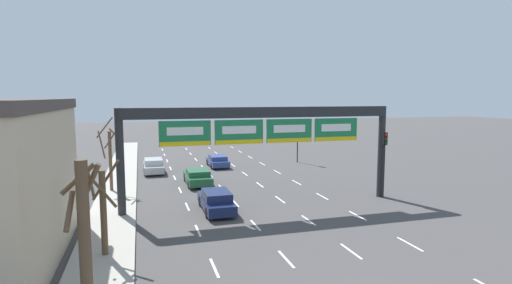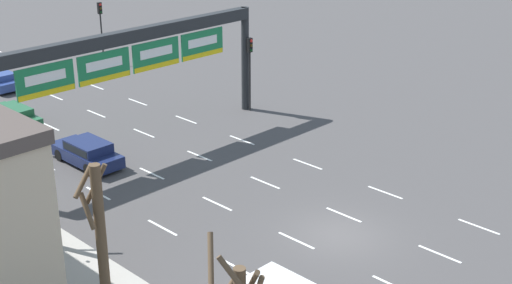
% 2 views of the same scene
% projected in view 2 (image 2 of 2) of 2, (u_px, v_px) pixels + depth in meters
% --- Properties ---
extents(ground_plane, '(220.00, 220.00, 0.00)m').
position_uv_depth(ground_plane, '(339.00, 235.00, 30.97)').
color(ground_plane, '#474444').
extents(lane_dashes, '(10.02, 67.00, 0.01)m').
position_uv_depth(lane_dashes, '(148.00, 152.00, 39.73)').
color(lane_dashes, white).
rests_on(lane_dashes, ground_plane).
extents(sign_gantry, '(18.59, 0.70, 6.67)m').
position_uv_depth(sign_gantry, '(127.00, 54.00, 38.58)').
color(sign_gantry, '#232628').
rests_on(sign_gantry, ground_plane).
extents(car_green, '(1.95, 4.68, 1.28)m').
position_uv_depth(car_green, '(10.00, 116.00, 43.24)').
color(car_green, '#235B38').
rests_on(car_green, ground_plane).
extents(car_navy, '(1.80, 4.65, 1.36)m').
position_uv_depth(car_navy, '(87.00, 152.00, 37.88)').
color(car_navy, '#19234C').
rests_on(car_navy, ground_plane).
extents(traffic_light_near_gantry, '(0.30, 0.35, 4.79)m').
position_uv_depth(traffic_light_near_gantry, '(250.00, 60.00, 45.01)').
color(traffic_light_near_gantry, black).
rests_on(traffic_light_near_gantry, ground_plane).
extents(traffic_light_mid_block, '(0.30, 0.35, 4.86)m').
position_uv_depth(traffic_light_mid_block, '(101.00, 20.00, 55.71)').
color(traffic_light_mid_block, black).
rests_on(traffic_light_mid_block, ground_plane).
extents(tree_bare_closest, '(1.50, 1.52, 4.29)m').
position_uv_depth(tree_bare_closest, '(33.00, 194.00, 29.25)').
color(tree_bare_closest, brown).
rests_on(tree_bare_closest, sidewalk_left).
extents(tree_bare_second, '(1.41, 1.24, 5.18)m').
position_uv_depth(tree_bare_second, '(99.00, 225.00, 25.66)').
color(tree_bare_second, brown).
rests_on(tree_bare_second, sidewalk_left).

